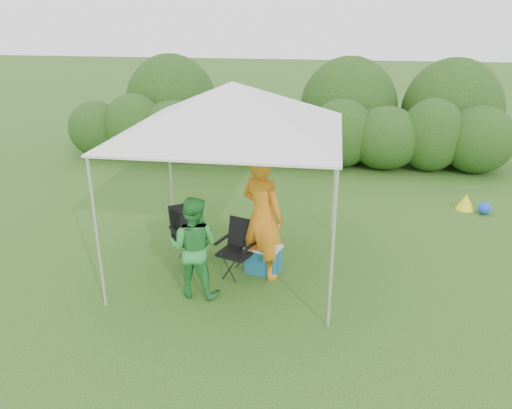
# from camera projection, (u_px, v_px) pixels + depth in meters

# --- Properties ---
(ground) EXTENTS (70.00, 70.00, 0.00)m
(ground) POSITION_uv_depth(u_px,v_px,m) (229.00, 278.00, 7.50)
(ground) COLOR #37621F
(hedge) EXTENTS (11.41, 1.53, 1.80)m
(hedge) POSITION_uv_depth(u_px,v_px,m) (282.00, 133.00, 12.69)
(hedge) COLOR #274C17
(hedge) RESTS_ON ground
(canopy) EXTENTS (3.10, 3.10, 2.83)m
(canopy) POSITION_uv_depth(u_px,v_px,m) (233.00, 108.00, 7.06)
(canopy) COLOR silver
(canopy) RESTS_ON ground
(chair_right) EXTENTS (0.63, 0.61, 0.85)m
(chair_right) POSITION_uv_depth(u_px,v_px,m) (239.00, 244.00, 7.47)
(chair_right) COLOR black
(chair_right) RESTS_ON ground
(chair_left) EXTENTS (0.71, 0.70, 0.90)m
(chair_left) POSITION_uv_depth(u_px,v_px,m) (188.00, 230.00, 7.89)
(chair_left) COLOR black
(chair_left) RESTS_ON ground
(man) EXTENTS (0.84, 0.75, 1.92)m
(man) POSITION_uv_depth(u_px,v_px,m) (262.00, 216.00, 7.25)
(man) COLOR orange
(man) RESTS_ON ground
(woman) EXTENTS (0.74, 0.60, 1.46)m
(woman) POSITION_uv_depth(u_px,v_px,m) (194.00, 247.00, 6.83)
(woman) COLOR green
(woman) RESTS_ON ground
(cooler) EXTENTS (0.59, 0.50, 0.42)m
(cooler) POSITION_uv_depth(u_px,v_px,m) (263.00, 259.00, 7.60)
(cooler) COLOR #1C5E82
(cooler) RESTS_ON ground
(bottle) EXTENTS (0.07, 0.07, 0.27)m
(bottle) POSITION_uv_depth(u_px,v_px,m) (267.00, 240.00, 7.43)
(bottle) COLOR #592D0C
(bottle) RESTS_ON cooler
(lawn_toy) EXTENTS (0.62, 0.52, 0.31)m
(lawn_toy) POSITION_uv_depth(u_px,v_px,m) (470.00, 204.00, 9.95)
(lawn_toy) COLOR yellow
(lawn_toy) RESTS_ON ground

